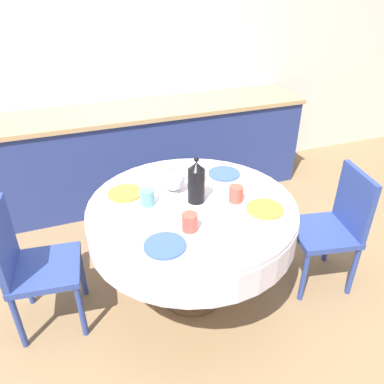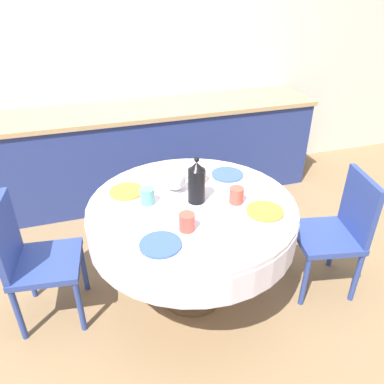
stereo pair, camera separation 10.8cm
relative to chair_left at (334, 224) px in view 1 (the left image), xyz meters
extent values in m
plane|color=#8E704C|center=(-0.96, 0.19, -0.48)|extent=(12.00, 12.00, 0.00)
cube|color=silver|center=(-0.96, 2.00, 0.82)|extent=(7.00, 0.05, 2.60)
cube|color=navy|center=(-0.96, 1.67, -0.06)|extent=(3.20, 0.60, 0.84)
cube|color=tan|center=(-0.96, 1.67, 0.38)|extent=(3.24, 0.64, 0.04)
cylinder|color=brown|center=(-0.96, 0.19, -0.46)|extent=(0.44, 0.44, 0.04)
cylinder|color=brown|center=(-0.96, 0.19, -0.19)|extent=(0.11, 0.11, 0.49)
cylinder|color=silver|center=(-0.96, 0.19, 0.14)|extent=(1.27, 1.27, 0.18)
cylinder|color=silver|center=(-0.96, 0.19, 0.25)|extent=(1.26, 1.26, 0.03)
cube|color=#2D428E|center=(-0.07, 0.01, -0.06)|extent=(0.47, 0.47, 0.04)
cube|color=#2D428E|center=(0.11, -0.02, 0.17)|extent=(0.11, 0.38, 0.42)
cylinder|color=#2D428E|center=(-0.28, -0.12, -0.28)|extent=(0.04, 0.04, 0.40)
cylinder|color=#2D428E|center=(-0.21, 0.22, -0.28)|extent=(0.04, 0.04, 0.40)
cylinder|color=#2D428E|center=(0.07, -0.19, -0.28)|extent=(0.04, 0.04, 0.40)
cylinder|color=#2D428E|center=(0.14, 0.15, -0.28)|extent=(0.04, 0.04, 0.40)
cube|color=#2D428E|center=(-1.85, 0.30, -0.06)|extent=(0.44, 0.44, 0.04)
cube|color=#2D428E|center=(-2.03, 0.32, 0.17)|extent=(0.08, 0.38, 0.42)
cylinder|color=#2D428E|center=(-1.65, 0.45, -0.28)|extent=(0.04, 0.04, 0.40)
cylinder|color=#2D428E|center=(-1.70, 0.10, -0.28)|extent=(0.04, 0.04, 0.40)
cylinder|color=#2D428E|center=(-2.00, 0.49, -0.28)|extent=(0.04, 0.04, 0.40)
cylinder|color=#2D428E|center=(-2.05, 0.14, -0.28)|extent=(0.04, 0.04, 0.40)
cylinder|color=#3856AD|center=(-1.23, -0.15, 0.27)|extent=(0.22, 0.22, 0.01)
cylinder|color=#CC4C3D|center=(-1.06, -0.05, 0.31)|extent=(0.09, 0.09, 0.10)
cylinder|color=orange|center=(-0.58, -0.03, 0.27)|extent=(0.22, 0.22, 0.01)
cylinder|color=#CC4C3D|center=(-0.70, 0.12, 0.31)|extent=(0.09, 0.09, 0.10)
cylinder|color=orange|center=(-1.31, 0.44, 0.27)|extent=(0.22, 0.22, 0.01)
cylinder|color=#5BA39E|center=(-1.21, 0.27, 0.31)|extent=(0.09, 0.09, 0.10)
cylinder|color=#3856AD|center=(-0.62, 0.46, 0.27)|extent=(0.22, 0.22, 0.01)
cylinder|color=#DBB766|center=(-0.83, 0.43, 0.31)|extent=(0.09, 0.09, 0.10)
cylinder|color=black|center=(-0.92, 0.21, 0.37)|extent=(0.10, 0.10, 0.21)
cone|color=black|center=(-0.92, 0.21, 0.50)|extent=(0.09, 0.09, 0.05)
sphere|color=black|center=(-0.92, 0.21, 0.54)|extent=(0.03, 0.03, 0.03)
cylinder|color=white|center=(-1.01, 0.37, 0.27)|extent=(0.08, 0.08, 0.01)
sphere|color=white|center=(-1.01, 0.37, 0.35)|extent=(0.14, 0.14, 0.14)
cylinder|color=white|center=(-0.93, 0.37, 0.35)|extent=(0.08, 0.03, 0.05)
sphere|color=white|center=(-1.01, 0.37, 0.43)|extent=(0.03, 0.03, 0.03)
camera|label=1|loc=(-1.63, -1.59, 1.46)|focal=35.00mm
camera|label=2|loc=(-1.53, -1.63, 1.46)|focal=35.00mm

